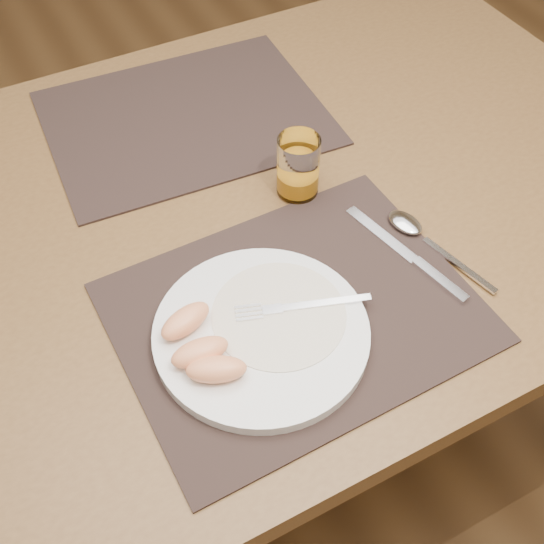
{
  "coord_description": "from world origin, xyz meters",
  "views": [
    {
      "loc": [
        -0.3,
        -0.67,
        1.46
      ],
      "look_at": [
        -0.03,
        -0.16,
        0.77
      ],
      "focal_mm": 45.0,
      "sensor_mm": 36.0,
      "label": 1
    }
  ],
  "objects_px": {
    "placemat_near": "(296,312)",
    "fork": "(291,307)",
    "plate": "(261,333)",
    "spoon": "(413,228)",
    "knife": "(415,260)",
    "placemat_far": "(186,118)",
    "juice_glass": "(298,169)",
    "table": "(240,240)"
  },
  "relations": [
    {
      "from": "placemat_near",
      "to": "plate",
      "type": "relative_size",
      "value": 1.67
    },
    {
      "from": "spoon",
      "to": "juice_glass",
      "type": "distance_m",
      "value": 0.19
    },
    {
      "from": "placemat_near",
      "to": "placemat_far",
      "type": "bearing_deg",
      "value": 85.66
    },
    {
      "from": "table",
      "to": "spoon",
      "type": "distance_m",
      "value": 0.27
    },
    {
      "from": "spoon",
      "to": "juice_glass",
      "type": "xyz_separation_m",
      "value": [
        -0.1,
        0.15,
        0.04
      ]
    },
    {
      "from": "fork",
      "to": "spoon",
      "type": "height_order",
      "value": "fork"
    },
    {
      "from": "placemat_near",
      "to": "knife",
      "type": "height_order",
      "value": "knife"
    },
    {
      "from": "spoon",
      "to": "placemat_far",
      "type": "bearing_deg",
      "value": 114.93
    },
    {
      "from": "plate",
      "to": "spoon",
      "type": "height_order",
      "value": "plate"
    },
    {
      "from": "placemat_far",
      "to": "plate",
      "type": "xyz_separation_m",
      "value": [
        -0.09,
        -0.45,
        0.01
      ]
    },
    {
      "from": "knife",
      "to": "table",
      "type": "bearing_deg",
      "value": 125.95
    },
    {
      "from": "plate",
      "to": "knife",
      "type": "distance_m",
      "value": 0.24
    },
    {
      "from": "juice_glass",
      "to": "placemat_near",
      "type": "bearing_deg",
      "value": -119.66
    },
    {
      "from": "placemat_far",
      "to": "juice_glass",
      "type": "relative_size",
      "value": 4.76
    },
    {
      "from": "table",
      "to": "placemat_near",
      "type": "bearing_deg",
      "value": -96.46
    },
    {
      "from": "table",
      "to": "fork",
      "type": "xyz_separation_m",
      "value": [
        -0.03,
        -0.22,
        0.11
      ]
    },
    {
      "from": "placemat_far",
      "to": "plate",
      "type": "bearing_deg",
      "value": -101.28
    },
    {
      "from": "plate",
      "to": "juice_glass",
      "type": "bearing_deg",
      "value": 51.37
    },
    {
      "from": "fork",
      "to": "juice_glass",
      "type": "bearing_deg",
      "value": 58.89
    },
    {
      "from": "table",
      "to": "knife",
      "type": "relative_size",
      "value": 6.4
    },
    {
      "from": "spoon",
      "to": "fork",
      "type": "bearing_deg",
      "value": -167.46
    },
    {
      "from": "knife",
      "to": "placemat_near",
      "type": "bearing_deg",
      "value": 179.5
    },
    {
      "from": "table",
      "to": "placemat_far",
      "type": "xyz_separation_m",
      "value": [
        0.01,
        0.22,
        0.09
      ]
    },
    {
      "from": "placemat_near",
      "to": "juice_glass",
      "type": "height_order",
      "value": "juice_glass"
    },
    {
      "from": "plate",
      "to": "fork",
      "type": "xyz_separation_m",
      "value": [
        0.05,
        0.01,
        0.01
      ]
    },
    {
      "from": "fork",
      "to": "knife",
      "type": "xyz_separation_m",
      "value": [
        0.19,
        0.0,
        -0.02
      ]
    },
    {
      "from": "plate",
      "to": "knife",
      "type": "height_order",
      "value": "plate"
    },
    {
      "from": "placemat_near",
      "to": "fork",
      "type": "distance_m",
      "value": 0.02
    },
    {
      "from": "placemat_far",
      "to": "plate",
      "type": "relative_size",
      "value": 1.67
    },
    {
      "from": "knife",
      "to": "spoon",
      "type": "xyz_separation_m",
      "value": [
        0.03,
        0.05,
        0.0
      ]
    },
    {
      "from": "juice_glass",
      "to": "table",
      "type": "bearing_deg",
      "value": 165.91
    },
    {
      "from": "placemat_near",
      "to": "table",
      "type": "bearing_deg",
      "value": 83.54
    },
    {
      "from": "placemat_far",
      "to": "spoon",
      "type": "xyz_separation_m",
      "value": [
        0.18,
        -0.39,
        0.01
      ]
    },
    {
      "from": "plate",
      "to": "fork",
      "type": "relative_size",
      "value": 1.58
    },
    {
      "from": "plate",
      "to": "spoon",
      "type": "relative_size",
      "value": 1.41
    },
    {
      "from": "plate",
      "to": "juice_glass",
      "type": "xyz_separation_m",
      "value": [
        0.17,
        0.21,
        0.03
      ]
    },
    {
      "from": "placemat_far",
      "to": "knife",
      "type": "bearing_deg",
      "value": -70.98
    },
    {
      "from": "table",
      "to": "placemat_near",
      "type": "height_order",
      "value": "placemat_near"
    },
    {
      "from": "table",
      "to": "knife",
      "type": "distance_m",
      "value": 0.29
    },
    {
      "from": "fork",
      "to": "plate",
      "type": "bearing_deg",
      "value": -166.67
    },
    {
      "from": "fork",
      "to": "spoon",
      "type": "relative_size",
      "value": 0.89
    },
    {
      "from": "table",
      "to": "juice_glass",
      "type": "bearing_deg",
      "value": -14.09
    }
  ]
}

